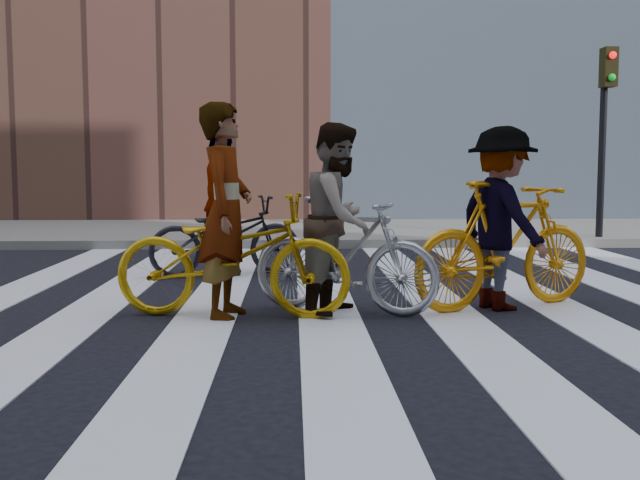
{
  "coord_description": "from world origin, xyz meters",
  "views": [
    {
      "loc": [
        -0.87,
        -7.23,
        1.32
      ],
      "look_at": [
        -0.6,
        0.3,
        0.6
      ],
      "focal_mm": 42.0,
      "sensor_mm": 36.0,
      "label": 1
    }
  ],
  "objects": [
    {
      "name": "zebra_crosswalk",
      "position": [
        0.0,
        0.0,
        0.01
      ],
      "size": [
        8.25,
        10.0,
        0.01
      ],
      "color": "white",
      "rests_on": "ground"
    },
    {
      "name": "bike_silver_mid",
      "position": [
        -0.41,
        -0.47,
        0.54
      ],
      "size": [
        1.83,
        1.19,
        1.07
      ],
      "primitive_type": "imported",
      "rotation": [
        0.0,
        0.0,
        1.15
      ],
      "color": "#9C9DA5",
      "rests_on": "ground"
    },
    {
      "name": "rider_left",
      "position": [
        -1.46,
        -0.63,
        0.95
      ],
      "size": [
        0.56,
        0.75,
        1.9
      ],
      "primitive_type": "imported",
      "rotation": [
        0.0,
        0.0,
        1.41
      ],
      "color": "slate",
      "rests_on": "ground"
    },
    {
      "name": "rider_right",
      "position": [
        1.07,
        -0.33,
        0.85
      ],
      "size": [
        1.01,
        1.26,
        1.71
      ],
      "primitive_type": "imported",
      "rotation": [
        0.0,
        0.0,
        1.97
      ],
      "color": "slate",
      "rests_on": "ground"
    },
    {
      "name": "rider_mid",
      "position": [
        -0.46,
        -0.47,
        0.87
      ],
      "size": [
        0.94,
        1.04,
        1.73
      ],
      "primitive_type": "imported",
      "rotation": [
        0.0,
        0.0,
        1.15
      ],
      "color": "slate",
      "rests_on": "ground"
    },
    {
      "name": "ground",
      "position": [
        0.0,
        0.0,
        0.0
      ],
      "size": [
        100.0,
        100.0,
        0.0
      ],
      "primitive_type": "plane",
      "color": "black",
      "rests_on": "ground"
    },
    {
      "name": "traffic_signal",
      "position": [
        4.4,
        5.32,
        2.28
      ],
      "size": [
        0.22,
        0.42,
        3.33
      ],
      "color": "black",
      "rests_on": "ground"
    },
    {
      "name": "rider_rear",
      "position": [
        -1.75,
        1.97,
        0.89
      ],
      "size": [
        0.7,
        1.12,
        1.78
      ],
      "primitive_type": "imported",
      "rotation": [
        0.0,
        0.0,
        1.85
      ],
      "color": "slate",
      "rests_on": "ground"
    },
    {
      "name": "sidewalk_far",
      "position": [
        0.0,
        7.5,
        0.07
      ],
      "size": [
        100.0,
        5.0,
        0.15
      ],
      "primitive_type": "cube",
      "color": "slate",
      "rests_on": "ground"
    },
    {
      "name": "bike_dark_rear",
      "position": [
        -1.7,
        1.97,
        0.49
      ],
      "size": [
        1.99,
        1.15,
        0.99
      ],
      "primitive_type": "imported",
      "rotation": [
        0.0,
        0.0,
        1.85
      ],
      "color": "black",
      "rests_on": "ground"
    },
    {
      "name": "bike_yellow_right",
      "position": [
        1.12,
        -0.33,
        0.6
      ],
      "size": [
        2.08,
        1.3,
        1.21
      ],
      "primitive_type": "imported",
      "rotation": [
        0.0,
        0.0,
        1.97
      ],
      "color": "orange",
      "rests_on": "ground"
    },
    {
      "name": "bike_yellow_left",
      "position": [
        -1.41,
        -0.63,
        0.56
      ],
      "size": [
        2.2,
        1.06,
        1.11
      ],
      "primitive_type": "imported",
      "rotation": [
        0.0,
        0.0,
        1.41
      ],
      "color": "#C4920A",
      "rests_on": "ground"
    }
  ]
}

